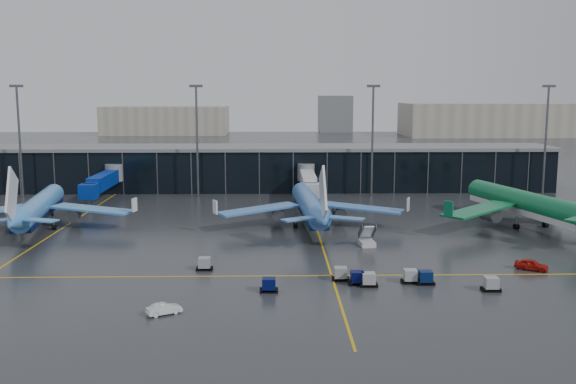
{
  "coord_description": "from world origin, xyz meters",
  "views": [
    {
      "loc": [
        2.56,
        -96.09,
        23.67
      ],
      "look_at": [
        5.0,
        18.0,
        6.0
      ],
      "focal_mm": 40.0,
      "sensor_mm": 36.0,
      "label": 1
    }
  ],
  "objects_px": {
    "baggage_carts": "(357,278)",
    "mobile_airstair": "(367,241)",
    "service_van_red": "(531,265)",
    "airliner_arkefly": "(38,194)",
    "service_van_white": "(164,309)",
    "airliner_aer_lingus": "(526,189)",
    "airliner_klm_near": "(309,192)"
  },
  "relations": [
    {
      "from": "airliner_klm_near",
      "to": "airliner_aer_lingus",
      "type": "relative_size",
      "value": 0.91
    },
    {
      "from": "airliner_arkefly",
      "to": "mobile_airstair",
      "type": "xyz_separation_m",
      "value": [
        55.98,
        -14.54,
        -5.37
      ]
    },
    {
      "from": "airliner_klm_near",
      "to": "baggage_carts",
      "type": "relative_size",
      "value": 1.05
    },
    {
      "from": "baggage_carts",
      "to": "mobile_airstair",
      "type": "height_order",
      "value": "mobile_airstair"
    },
    {
      "from": "airliner_arkefly",
      "to": "service_van_red",
      "type": "xyz_separation_m",
      "value": [
        76.21,
        -28.79,
        -5.4
      ]
    },
    {
      "from": "airliner_arkefly",
      "to": "service_van_red",
      "type": "height_order",
      "value": "airliner_arkefly"
    },
    {
      "from": "baggage_carts",
      "to": "mobile_airstair",
      "type": "distance_m",
      "value": 20.43
    },
    {
      "from": "service_van_red",
      "to": "service_van_white",
      "type": "height_order",
      "value": "service_van_red"
    },
    {
      "from": "airliner_arkefly",
      "to": "service_van_red",
      "type": "bearing_deg",
      "value": -29.32
    },
    {
      "from": "airliner_arkefly",
      "to": "baggage_carts",
      "type": "relative_size",
      "value": 1.06
    },
    {
      "from": "airliner_arkefly",
      "to": "baggage_carts",
      "type": "xyz_separation_m",
      "value": [
        51.79,
        -34.54,
        -5.38
      ]
    },
    {
      "from": "airliner_arkefly",
      "to": "mobile_airstair",
      "type": "bearing_deg",
      "value": -23.19
    },
    {
      "from": "airliner_klm_near",
      "to": "service_van_red",
      "type": "xyz_separation_m",
      "value": [
        28.43,
        -29.88,
        -5.37
      ]
    },
    {
      "from": "service_van_white",
      "to": "airliner_aer_lingus",
      "type": "bearing_deg",
      "value": -80.74
    },
    {
      "from": "airliner_aer_lingus",
      "to": "baggage_carts",
      "type": "xyz_separation_m",
      "value": [
        -34.55,
        -34.53,
        -5.92
      ]
    },
    {
      "from": "mobile_airstair",
      "to": "service_van_red",
      "type": "height_order",
      "value": "mobile_airstair"
    },
    {
      "from": "airliner_aer_lingus",
      "to": "mobile_airstair",
      "type": "bearing_deg",
      "value": -167.98
    },
    {
      "from": "airliner_aer_lingus",
      "to": "baggage_carts",
      "type": "relative_size",
      "value": 1.15
    },
    {
      "from": "service_van_white",
      "to": "airliner_klm_near",
      "type": "bearing_deg",
      "value": -50.78
    },
    {
      "from": "airliner_klm_near",
      "to": "service_van_red",
      "type": "bearing_deg",
      "value": -49.85
    },
    {
      "from": "service_van_red",
      "to": "service_van_white",
      "type": "relative_size",
      "value": 1.14
    },
    {
      "from": "airliner_klm_near",
      "to": "baggage_carts",
      "type": "height_order",
      "value": "airliner_klm_near"
    },
    {
      "from": "baggage_carts",
      "to": "service_van_red",
      "type": "relative_size",
      "value": 8.76
    },
    {
      "from": "airliner_klm_near",
      "to": "mobile_airstair",
      "type": "relative_size",
      "value": 11.53
    },
    {
      "from": "airliner_aer_lingus",
      "to": "service_van_white",
      "type": "height_order",
      "value": "airliner_aer_lingus"
    },
    {
      "from": "airliner_klm_near",
      "to": "airliner_aer_lingus",
      "type": "bearing_deg",
      "value": -5.05
    },
    {
      "from": "mobile_airstair",
      "to": "service_van_white",
      "type": "xyz_separation_m",
      "value": [
        -26.41,
        -30.82,
        -0.14
      ]
    },
    {
      "from": "baggage_carts",
      "to": "mobile_airstair",
      "type": "xyz_separation_m",
      "value": [
        4.19,
        19.99,
        0.01
      ]
    },
    {
      "from": "airliner_arkefly",
      "to": "airliner_aer_lingus",
      "type": "bearing_deg",
      "value": -8.63
    },
    {
      "from": "service_van_white",
      "to": "service_van_red",
      "type": "bearing_deg",
      "value": -99.8
    },
    {
      "from": "baggage_carts",
      "to": "airliner_klm_near",
      "type": "bearing_deg",
      "value": 96.41
    },
    {
      "from": "airliner_klm_near",
      "to": "airliner_arkefly",
      "type": "bearing_deg",
      "value": 177.9
    }
  ]
}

